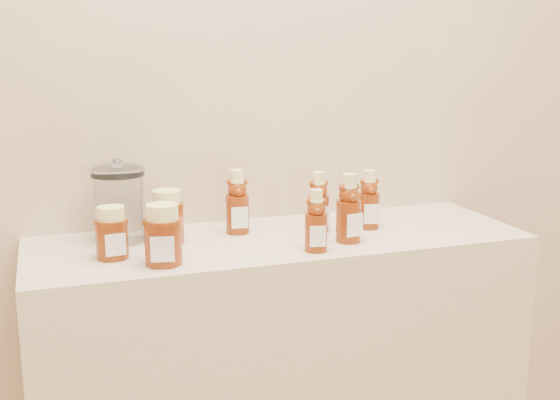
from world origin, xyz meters
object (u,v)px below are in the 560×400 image
object	(u,v)px
bear_bottle_back_left	(237,198)
bear_bottle_front_left	(316,216)
glass_canister	(119,201)
honey_jar_left	(112,233)

from	to	relation	value
bear_bottle_back_left	bear_bottle_front_left	size ratio (longest dim) A/B	1.12
glass_canister	bear_bottle_back_left	bearing A→B (deg)	-4.85
bear_bottle_front_left	glass_canister	xyz separation A→B (m)	(-0.41, 0.23, 0.02)
bear_bottle_back_left	honey_jar_left	xyz separation A→B (m)	(-0.32, -0.11, -0.03)
honey_jar_left	glass_canister	xyz separation A→B (m)	(0.03, 0.14, 0.04)
bear_bottle_front_left	honey_jar_left	size ratio (longest dim) A/B	1.39
bear_bottle_back_left	honey_jar_left	distance (m)	0.34
bear_bottle_front_left	glass_canister	bearing A→B (deg)	162.61
bear_bottle_back_left	bear_bottle_front_left	xyz separation A→B (m)	(0.13, -0.21, -0.01)
glass_canister	bear_bottle_front_left	bearing A→B (deg)	-29.24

